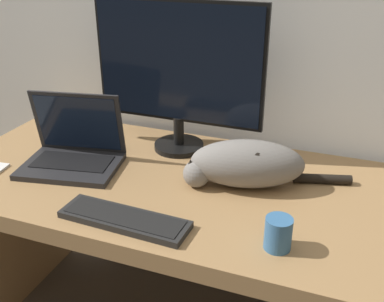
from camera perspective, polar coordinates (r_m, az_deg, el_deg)
name	(u,v)px	position (r m, az deg, el deg)	size (l,w,h in m)	color
wall_back	(217,2)	(1.77, 3.17, 18.39)	(6.40, 0.06, 2.60)	silver
desk	(174,218)	(1.61, -2.27, -8.47)	(1.62, 0.77, 0.77)	#A37A4C
monitor	(178,72)	(1.65, -1.77, 10.05)	(0.64, 0.19, 0.56)	black
laptop	(73,152)	(1.66, -14.84, -0.12)	(0.37, 0.30, 0.26)	#232326
external_keyboard	(124,219)	(1.32, -8.58, -8.55)	(0.39, 0.13, 0.02)	black
cat	(246,163)	(1.47, 6.86, -1.54)	(0.53, 0.27, 0.16)	gray
coffee_mug	(278,233)	(1.21, 10.89, -10.25)	(0.07, 0.07, 0.09)	teal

